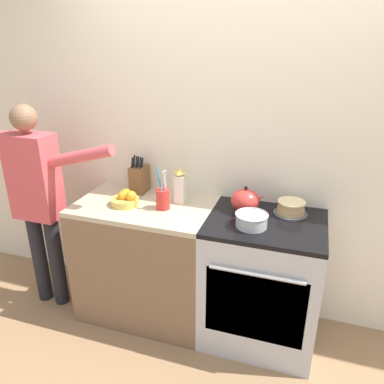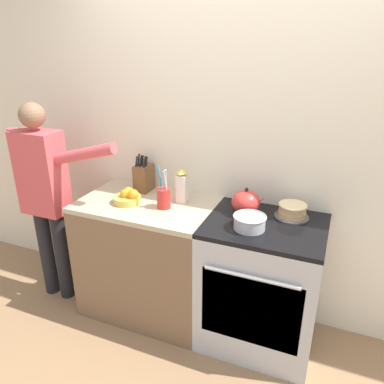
{
  "view_description": "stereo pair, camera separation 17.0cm",
  "coord_description": "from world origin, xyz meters",
  "px_view_note": "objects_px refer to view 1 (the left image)",
  "views": [
    {
      "loc": [
        0.45,
        -1.87,
        2.0
      ],
      "look_at": [
        -0.25,
        0.28,
        1.06
      ],
      "focal_mm": 35.0,
      "sensor_mm": 36.0,
      "label": 1
    },
    {
      "loc": [
        0.61,
        -1.81,
        2.0
      ],
      "look_at": [
        -0.25,
        0.28,
        1.06
      ],
      "focal_mm": 35.0,
      "sensor_mm": 36.0,
      "label": 2
    }
  ],
  "objects_px": {
    "tea_kettle": "(245,201)",
    "person_baker": "(38,193)",
    "stove_range": "(261,281)",
    "layer_cake": "(291,208)",
    "knife_block": "(139,179)",
    "fruit_bowl": "(126,199)",
    "milk_carton": "(180,186)",
    "mixing_bowl": "(251,220)",
    "utensil_crock": "(163,198)"
  },
  "relations": [
    {
      "from": "tea_kettle",
      "to": "person_baker",
      "type": "xyz_separation_m",
      "value": [
        -1.49,
        -0.23,
        -0.05
      ]
    },
    {
      "from": "stove_range",
      "to": "layer_cake",
      "type": "relative_size",
      "value": 4.13
    },
    {
      "from": "layer_cake",
      "to": "knife_block",
      "type": "relative_size",
      "value": 0.77
    },
    {
      "from": "person_baker",
      "to": "knife_block",
      "type": "bearing_deg",
      "value": 21.66
    },
    {
      "from": "layer_cake",
      "to": "fruit_bowl",
      "type": "bearing_deg",
      "value": -169.73
    },
    {
      "from": "layer_cake",
      "to": "person_baker",
      "type": "xyz_separation_m",
      "value": [
        -1.78,
        -0.29,
        -0.01
      ]
    },
    {
      "from": "knife_block",
      "to": "fruit_bowl",
      "type": "bearing_deg",
      "value": -88.01
    },
    {
      "from": "layer_cake",
      "to": "fruit_bowl",
      "type": "distance_m",
      "value": 1.13
    },
    {
      "from": "milk_carton",
      "to": "stove_range",
      "type": "bearing_deg",
      "value": -10.17
    },
    {
      "from": "mixing_bowl",
      "to": "knife_block",
      "type": "relative_size",
      "value": 0.71
    },
    {
      "from": "stove_range",
      "to": "mixing_bowl",
      "type": "bearing_deg",
      "value": -128.55
    },
    {
      "from": "stove_range",
      "to": "person_baker",
      "type": "relative_size",
      "value": 0.57
    },
    {
      "from": "stove_range",
      "to": "layer_cake",
      "type": "height_order",
      "value": "layer_cake"
    },
    {
      "from": "utensil_crock",
      "to": "stove_range",
      "type": "bearing_deg",
      "value": 2.11
    },
    {
      "from": "layer_cake",
      "to": "milk_carton",
      "type": "height_order",
      "value": "milk_carton"
    },
    {
      "from": "mixing_bowl",
      "to": "fruit_bowl",
      "type": "bearing_deg",
      "value": 176.44
    },
    {
      "from": "tea_kettle",
      "to": "mixing_bowl",
      "type": "bearing_deg",
      "value": -69.08
    },
    {
      "from": "knife_block",
      "to": "person_baker",
      "type": "relative_size",
      "value": 0.18
    },
    {
      "from": "utensil_crock",
      "to": "fruit_bowl",
      "type": "distance_m",
      "value": 0.28
    },
    {
      "from": "mixing_bowl",
      "to": "knife_block",
      "type": "xyz_separation_m",
      "value": [
        -0.9,
        0.3,
        0.06
      ]
    },
    {
      "from": "person_baker",
      "to": "mixing_bowl",
      "type": "bearing_deg",
      "value": -4.09
    },
    {
      "from": "tea_kettle",
      "to": "mixing_bowl",
      "type": "distance_m",
      "value": 0.22
    },
    {
      "from": "person_baker",
      "to": "fruit_bowl",
      "type": "bearing_deg",
      "value": 2.22
    },
    {
      "from": "layer_cake",
      "to": "tea_kettle",
      "type": "xyz_separation_m",
      "value": [
        -0.29,
        -0.06,
        0.04
      ]
    },
    {
      "from": "mixing_bowl",
      "to": "knife_block",
      "type": "distance_m",
      "value": 0.95
    },
    {
      "from": "tea_kettle",
      "to": "utensil_crock",
      "type": "xyz_separation_m",
      "value": [
        -0.54,
        -0.13,
        0.0
      ]
    },
    {
      "from": "mixing_bowl",
      "to": "fruit_bowl",
      "type": "relative_size",
      "value": 1.05
    },
    {
      "from": "tea_kettle",
      "to": "milk_carton",
      "type": "xyz_separation_m",
      "value": [
        -0.47,
        0.01,
        0.04
      ]
    },
    {
      "from": "tea_kettle",
      "to": "milk_carton",
      "type": "height_order",
      "value": "milk_carton"
    },
    {
      "from": "knife_block",
      "to": "milk_carton",
      "type": "distance_m",
      "value": 0.37
    },
    {
      "from": "milk_carton",
      "to": "mixing_bowl",
      "type": "bearing_deg",
      "value": -21.43
    },
    {
      "from": "tea_kettle",
      "to": "fruit_bowl",
      "type": "xyz_separation_m",
      "value": [
        -0.82,
        -0.15,
        -0.03
      ]
    },
    {
      "from": "utensil_crock",
      "to": "person_baker",
      "type": "bearing_deg",
      "value": -173.45
    },
    {
      "from": "mixing_bowl",
      "to": "person_baker",
      "type": "relative_size",
      "value": 0.13
    },
    {
      "from": "layer_cake",
      "to": "fruit_bowl",
      "type": "xyz_separation_m",
      "value": [
        -1.11,
        -0.2,
        0.0
      ]
    },
    {
      "from": "fruit_bowl",
      "to": "milk_carton",
      "type": "xyz_separation_m",
      "value": [
        0.35,
        0.16,
        0.08
      ]
    },
    {
      "from": "tea_kettle",
      "to": "stove_range",
      "type": "bearing_deg",
      "value": -32.37
    },
    {
      "from": "mixing_bowl",
      "to": "fruit_bowl",
      "type": "distance_m",
      "value": 0.89
    },
    {
      "from": "mixing_bowl",
      "to": "stove_range",
      "type": "bearing_deg",
      "value": 51.45
    },
    {
      "from": "layer_cake",
      "to": "milk_carton",
      "type": "relative_size",
      "value": 0.87
    },
    {
      "from": "knife_block",
      "to": "milk_carton",
      "type": "relative_size",
      "value": 1.14
    },
    {
      "from": "knife_block",
      "to": "milk_carton",
      "type": "xyz_separation_m",
      "value": [
        0.36,
        -0.09,
        0.02
      ]
    },
    {
      "from": "fruit_bowl",
      "to": "milk_carton",
      "type": "relative_size",
      "value": 0.77
    },
    {
      "from": "mixing_bowl",
      "to": "utensil_crock",
      "type": "height_order",
      "value": "utensil_crock"
    },
    {
      "from": "stove_range",
      "to": "knife_block",
      "type": "distance_m",
      "value": 1.15
    },
    {
      "from": "layer_cake",
      "to": "utensil_crock",
      "type": "xyz_separation_m",
      "value": [
        -0.84,
        -0.18,
        0.04
      ]
    },
    {
      "from": "fruit_bowl",
      "to": "mixing_bowl",
      "type": "bearing_deg",
      "value": -3.56
    },
    {
      "from": "milk_carton",
      "to": "person_baker",
      "type": "distance_m",
      "value": 1.05
    },
    {
      "from": "stove_range",
      "to": "mixing_bowl",
      "type": "relative_size",
      "value": 4.45
    },
    {
      "from": "layer_cake",
      "to": "tea_kettle",
      "type": "distance_m",
      "value": 0.3
    }
  ]
}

